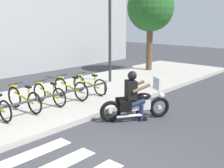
# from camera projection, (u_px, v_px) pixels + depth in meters

# --- Properties ---
(ground_plane) EXTENTS (48.00, 48.00, 0.00)m
(ground_plane) POSITION_uv_depth(u_px,v_px,m) (113.00, 164.00, 5.62)
(ground_plane) COLOR #38383D
(sidewalk) EXTENTS (24.00, 4.40, 0.15)m
(sidewalk) POSITION_uv_depth(u_px,v_px,m) (5.00, 113.00, 8.42)
(sidewalk) COLOR #A8A399
(sidewalk) RESTS_ON ground
(crosswalk_stripe_4) EXTENTS (2.80, 0.40, 0.01)m
(crosswalk_stripe_4) POSITION_uv_depth(u_px,v_px,m) (12.00, 162.00, 5.71)
(crosswalk_stripe_4) COLOR white
(crosswalk_stripe_4) RESTS_ON ground
(motorcycle) EXTENTS (1.83, 1.24, 1.20)m
(motorcycle) POSITION_uv_depth(u_px,v_px,m) (136.00, 104.00, 8.03)
(motorcycle) COLOR black
(motorcycle) RESTS_ON ground
(rider) EXTENTS (0.77, 0.73, 1.43)m
(rider) POSITION_uv_depth(u_px,v_px,m) (134.00, 92.00, 7.94)
(rider) COLOR black
(rider) RESTS_ON ground
(bicycle_4) EXTENTS (0.48, 1.67, 0.80)m
(bicycle_4) POSITION_uv_depth(u_px,v_px,m) (24.00, 99.00, 8.35)
(bicycle_4) COLOR black
(bicycle_4) RESTS_ON sidewalk
(bicycle_5) EXTENTS (0.48, 1.59, 0.74)m
(bicycle_5) POSITION_uv_depth(u_px,v_px,m) (49.00, 94.00, 9.00)
(bicycle_5) COLOR black
(bicycle_5) RESTS_ON sidewalk
(bicycle_6) EXTENTS (0.48, 1.67, 0.79)m
(bicycle_6) POSITION_uv_depth(u_px,v_px,m) (70.00, 88.00, 9.64)
(bicycle_6) COLOR black
(bicycle_6) RESTS_ON sidewalk
(bicycle_7) EXTENTS (0.48, 1.66, 0.74)m
(bicycle_7) POSITION_uv_depth(u_px,v_px,m) (89.00, 85.00, 10.30)
(bicycle_7) COLOR black
(bicycle_7) RESTS_ON sidewalk
(bike_rack) EXTENTS (6.85, 0.07, 0.49)m
(bike_rack) POSITION_uv_depth(u_px,v_px,m) (20.00, 104.00, 7.65)
(bike_rack) COLOR #333338
(bike_rack) RESTS_ON sidewalk
(street_lamp) EXTENTS (0.28, 0.28, 4.52)m
(street_lamp) POSITION_uv_depth(u_px,v_px,m) (110.00, 22.00, 11.79)
(street_lamp) COLOR #2D2D33
(street_lamp) RESTS_ON ground
(tree_near_rack) EXTENTS (2.43, 2.43, 4.61)m
(tree_near_rack) POSITION_uv_depth(u_px,v_px,m) (150.00, 9.00, 14.49)
(tree_near_rack) COLOR brown
(tree_near_rack) RESTS_ON ground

